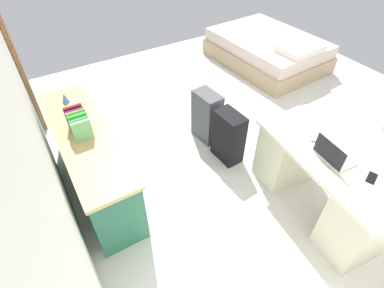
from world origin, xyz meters
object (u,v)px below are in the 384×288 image
at_px(suitcase_black, 228,137).
at_px(cell_phone_near_laptop, 372,178).
at_px(desk, 323,181).
at_px(suitcase_spare_grey, 207,116).
at_px(credenza, 91,161).
at_px(bed, 267,50).
at_px(computer_mouse, 314,139).
at_px(figurine_small, 65,98).
at_px(laptop, 333,155).

distance_m(suitcase_black, cell_phone_near_laptop, 1.50).
xyz_separation_m(desk, suitcase_spare_grey, (1.49, 0.35, -0.05)).
height_order(credenza, bed, credenza).
xyz_separation_m(suitcase_black, cell_phone_near_laptop, (-1.39, -0.38, 0.42)).
bearing_deg(bed, computer_mouse, 145.12).
height_order(cell_phone_near_laptop, figurine_small, figurine_small).
bearing_deg(suitcase_black, suitcase_spare_grey, -2.12).
relative_size(credenza, figurine_small, 16.36).
bearing_deg(suitcase_black, desk, -165.49).
relative_size(suitcase_black, computer_mouse, 6.31).
relative_size(credenza, cell_phone_near_laptop, 13.24).
height_order(bed, laptop, laptop).
bearing_deg(credenza, suitcase_black, -104.31).
height_order(desk, bed, desk).
height_order(suitcase_spare_grey, cell_phone_near_laptop, cell_phone_near_laptop).
relative_size(desk, computer_mouse, 15.03).
bearing_deg(desk, suitcase_spare_grey, 13.02).
xyz_separation_m(bed, figurine_small, (-0.61, 3.50, 0.56)).
bearing_deg(figurine_small, suitcase_spare_grey, -109.92).
bearing_deg(figurine_small, desk, -138.17).
relative_size(suitcase_black, cell_phone_near_laptop, 4.64).
bearing_deg(laptop, desk, -77.36).
bearing_deg(desk, figurine_small, 41.83).
height_order(desk, laptop, laptop).
relative_size(credenza, suitcase_spare_grey, 2.75).
bearing_deg(cell_phone_near_laptop, suitcase_black, -5.09).
height_order(laptop, cell_phone_near_laptop, laptop).
bearing_deg(bed, desk, 147.49).
bearing_deg(cell_phone_near_laptop, figurine_small, 17.73).
xyz_separation_m(desk, laptop, (-0.01, 0.06, 0.40)).
bearing_deg(bed, suitcase_spare_grey, 119.46).
bearing_deg(credenza, bed, -70.92).
height_order(credenza, suitcase_spare_grey, credenza).
xyz_separation_m(credenza, suitcase_spare_grey, (0.06, -1.47, -0.05)).
xyz_separation_m(suitcase_spare_grey, cell_phone_near_laptop, (-1.83, -0.39, 0.41)).
height_order(computer_mouse, cell_phone_near_laptop, computer_mouse).
height_order(suitcase_spare_grey, figurine_small, figurine_small).
xyz_separation_m(desk, suitcase_black, (1.06, 0.34, -0.07)).
bearing_deg(credenza, laptop, -129.48).
distance_m(suitcase_spare_grey, laptop, 1.60).
height_order(desk, figurine_small, figurine_small).
height_order(desk, suitcase_spare_grey, desk).
bearing_deg(bed, figurine_small, 99.94).
xyz_separation_m(desk, bed, (2.64, -1.68, -0.14)).
distance_m(suitcase_black, laptop, 1.20).
bearing_deg(figurine_small, bed, -80.06).
bearing_deg(laptop, cell_phone_near_laptop, -161.82).
bearing_deg(computer_mouse, figurine_small, 51.81).
relative_size(cell_phone_near_laptop, figurine_small, 1.24).
xyz_separation_m(credenza, computer_mouse, (-1.19, -1.82, 0.37)).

